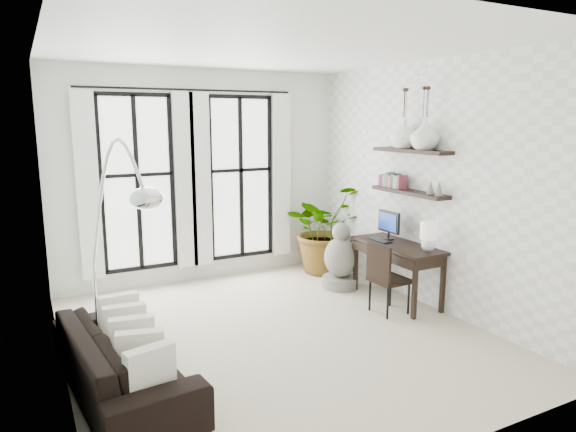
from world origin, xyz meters
TOP-DOWN VIEW (x-y plane):
  - floor at (0.00, 0.00)m, footprint 5.00×5.00m
  - ceiling at (0.00, 0.00)m, footprint 5.00×5.00m
  - wall_left at (-2.25, 0.00)m, footprint 0.00×5.00m
  - wall_right at (2.25, 0.00)m, footprint 0.00×5.00m
  - wall_back at (0.00, 2.50)m, footprint 4.50×0.00m
  - windows at (-0.20, 2.43)m, footprint 3.26×0.13m
  - wall_shelves at (2.11, 0.28)m, footprint 0.25×1.30m
  - sofa at (-1.80, -0.50)m, footprint 1.04×2.18m
  - throw_pillows at (-1.70, -0.50)m, footprint 0.40×1.52m
  - plant at (1.83, 1.93)m, footprint 1.60×1.50m
  - desk at (1.94, 0.20)m, footprint 0.58×1.37m
  - desk_chair at (1.52, -0.05)m, footprint 0.45×0.45m
  - arc_lamp at (-1.70, -0.08)m, footprint 0.72×1.09m
  - buddha at (1.60, 1.09)m, footprint 0.54×0.54m
  - vase_a at (2.11, -0.01)m, footprint 0.37×0.37m
  - vase_b at (2.11, 0.39)m, footprint 0.37×0.37m

SIDE VIEW (x-z plane):
  - floor at x=0.00m, z-range 0.00..0.00m
  - sofa at x=-1.80m, z-range 0.00..0.62m
  - buddha at x=1.60m, z-range -0.08..0.90m
  - throw_pillows at x=-1.70m, z-range 0.30..0.70m
  - desk_chair at x=1.52m, z-range 0.06..0.98m
  - plant at x=1.83m, z-range 0.00..1.44m
  - desk at x=1.94m, z-range 0.15..1.35m
  - windows at x=-0.20m, z-range 0.24..2.88m
  - wall_left at x=-2.25m, z-range -0.90..4.10m
  - wall_right at x=2.25m, z-range -0.90..4.10m
  - wall_back at x=0.00m, z-range -0.65..3.85m
  - wall_shelves at x=2.11m, z-range 1.43..2.03m
  - arc_lamp at x=-1.70m, z-range 0.61..2.89m
  - vase_a at x=2.11m, z-range 2.07..2.46m
  - vase_b at x=2.11m, z-range 2.07..2.46m
  - ceiling at x=0.00m, z-range 3.20..3.20m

